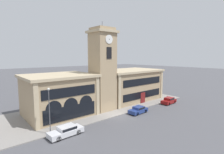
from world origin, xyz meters
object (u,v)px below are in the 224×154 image
Objects in this scene: parked_car_far at (169,100)px; parked_car_mid at (138,110)px; parked_car_near at (66,131)px; fire_hydrant at (65,127)px; street_lamp at (49,105)px; bollard at (167,98)px.

parked_car_mid is at bearing -3.14° from parked_car_far.
parked_car_near is 1.19× the size of parked_car_mid.
parked_car_near is at bearing -3.14° from parked_car_mid.
parked_car_mid is 14.38m from fire_hydrant.
parked_car_near is at bearing -108.60° from fire_hydrant.
street_lamp is at bearing -46.73° from parked_car_near.
bollard reaches higher than fire_hydrant.
street_lamp is (-27.03, 1.55, 3.61)m from parked_car_far.
parked_car_near reaches higher than fire_hydrant.
bollard is at bearing 0.21° from street_lamp.
parked_car_mid is at bearing -5.39° from street_lamp.
parked_car_mid is 4.73× the size of fire_hydrant.
bollard is (1.89, 1.66, -0.08)m from parked_car_far.
street_lamp reaches higher than fire_hydrant.
parked_car_mid is 0.63× the size of street_lamp.
parked_car_far is 2.52m from bollard.
bollard is (12.45, 1.66, -0.02)m from parked_car_mid.
street_lamp reaches higher than parked_car_mid.
street_lamp is 29.16m from bollard.
parked_car_far is at bearing -3.29° from street_lamp.
bollard is at bearing -175.55° from parked_car_mid.
parked_car_near is 0.75× the size of street_lamp.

